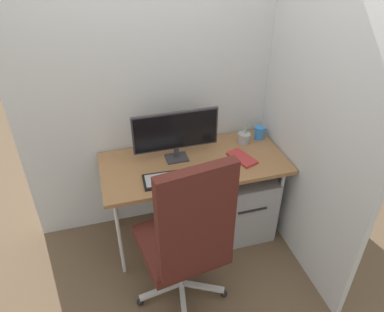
% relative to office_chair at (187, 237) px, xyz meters
% --- Properties ---
extents(ground_plane, '(8.00, 8.00, 0.00)m').
position_rel_office_chair_xyz_m(ground_plane, '(0.23, 0.65, -0.66)').
color(ground_plane, brown).
extents(wall_back, '(2.51, 0.04, 2.80)m').
position_rel_office_chair_xyz_m(wall_back, '(0.23, 1.00, 0.74)').
color(wall_back, silver).
rests_on(wall_back, ground_plane).
extents(wall_side_right, '(0.04, 1.76, 2.80)m').
position_rel_office_chair_xyz_m(wall_side_right, '(0.96, 0.49, 0.74)').
color(wall_side_right, silver).
rests_on(wall_side_right, ground_plane).
extents(desk, '(1.40, 0.65, 0.74)m').
position_rel_office_chair_xyz_m(desk, '(0.23, 0.65, 0.04)').
color(desk, '#996B42').
rests_on(desk, ground_plane).
extents(office_chair, '(0.65, 0.65, 1.26)m').
position_rel_office_chair_xyz_m(office_chair, '(0.00, 0.00, 0.00)').
color(office_chair, black).
rests_on(office_chair, ground_plane).
extents(filing_cabinet, '(0.48, 0.55, 0.58)m').
position_rel_office_chair_xyz_m(filing_cabinet, '(0.62, 0.64, -0.37)').
color(filing_cabinet, '#9EA0A5').
rests_on(filing_cabinet, ground_plane).
extents(monitor, '(0.64, 0.13, 0.39)m').
position_rel_office_chair_xyz_m(monitor, '(0.11, 0.74, 0.32)').
color(monitor, '#333338').
rests_on(monitor, desk).
extents(keyboard, '(0.40, 0.19, 0.02)m').
position_rel_office_chair_xyz_m(keyboard, '(0.01, 0.48, 0.10)').
color(keyboard, black).
rests_on(keyboard, desk).
extents(mouse, '(0.08, 0.11, 0.04)m').
position_rel_office_chair_xyz_m(mouse, '(0.43, 0.51, 0.11)').
color(mouse, black).
rests_on(mouse, desk).
extents(pen_holder, '(0.10, 0.10, 0.16)m').
position_rel_office_chair_xyz_m(pen_holder, '(0.70, 0.80, 0.13)').
color(pen_holder, '#9EA0A5').
rests_on(pen_holder, desk).
extents(notebook, '(0.19, 0.26, 0.02)m').
position_rel_office_chair_xyz_m(notebook, '(0.59, 0.58, 0.10)').
color(notebook, '#B23333').
rests_on(notebook, desk).
extents(coffee_mug, '(0.12, 0.08, 0.11)m').
position_rel_office_chair_xyz_m(coffee_mug, '(0.85, 0.83, 0.14)').
color(coffee_mug, '#337FD8').
rests_on(coffee_mug, desk).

